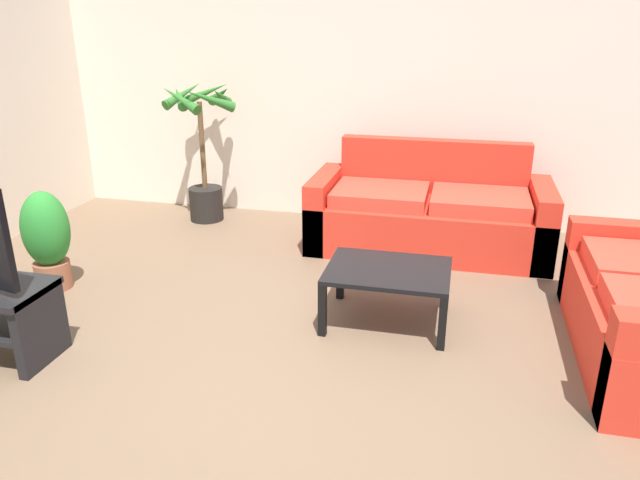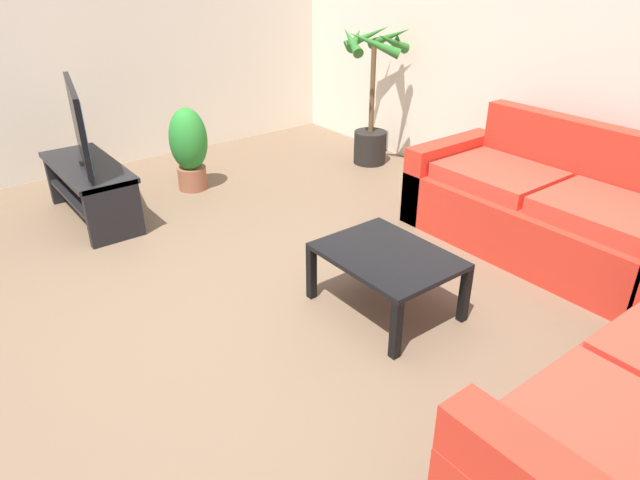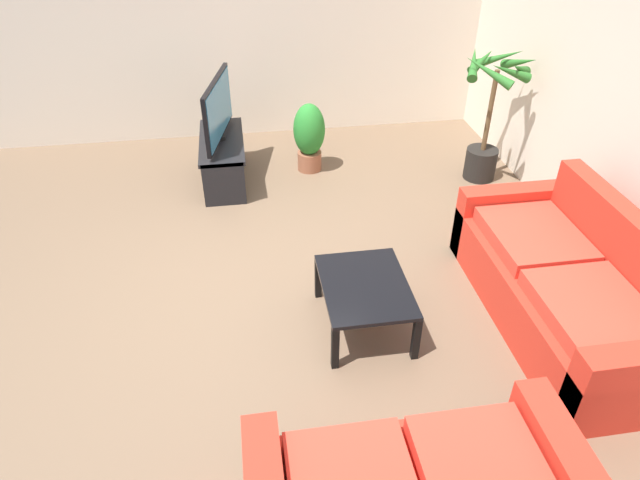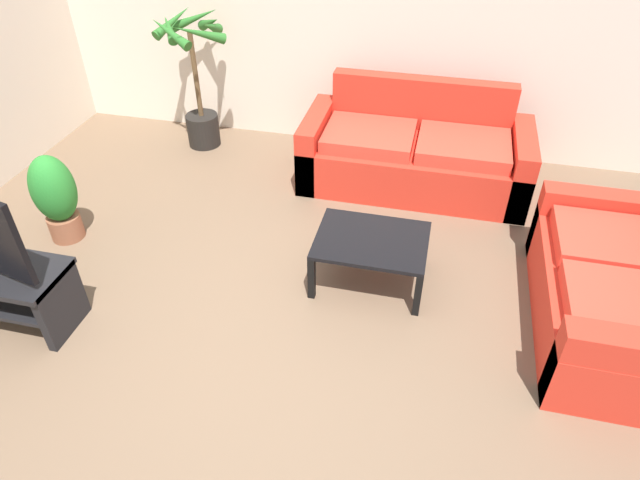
# 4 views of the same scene
# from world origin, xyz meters

# --- Properties ---
(ground_plane) EXTENTS (6.60, 6.60, 0.00)m
(ground_plane) POSITION_xyz_m (0.00, 0.00, 0.00)
(ground_plane) COLOR brown
(wall_back) EXTENTS (6.00, 0.06, 2.70)m
(wall_back) POSITION_xyz_m (0.00, 3.00, 1.35)
(wall_back) COLOR beige
(wall_back) RESTS_ON ground
(couch_main) EXTENTS (2.03, 0.90, 0.90)m
(couch_main) POSITION_xyz_m (0.79, 2.28, 0.30)
(couch_main) COLOR red
(couch_main) RESTS_ON ground
(couch_loveseat) EXTENTS (0.90, 1.63, 0.90)m
(couch_loveseat) POSITION_xyz_m (2.28, 0.72, 0.30)
(couch_loveseat) COLOR red
(couch_loveseat) RESTS_ON ground
(coffee_table) EXTENTS (0.80, 0.61, 0.39)m
(coffee_table) POSITION_xyz_m (0.62, 0.82, 0.33)
(coffee_table) COLOR black
(coffee_table) RESTS_ON ground
(potted_palm) EXTENTS (0.74, 0.73, 1.36)m
(potted_palm) POSITION_xyz_m (-1.42, 2.55, 0.66)
(potted_palm) COLOR black
(potted_palm) RESTS_ON ground
(potted_plant_small) EXTENTS (0.34, 0.34, 0.75)m
(potted_plant_small) POSITION_xyz_m (-1.90, 0.77, 0.40)
(potted_plant_small) COLOR brown
(potted_plant_small) RESTS_ON ground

